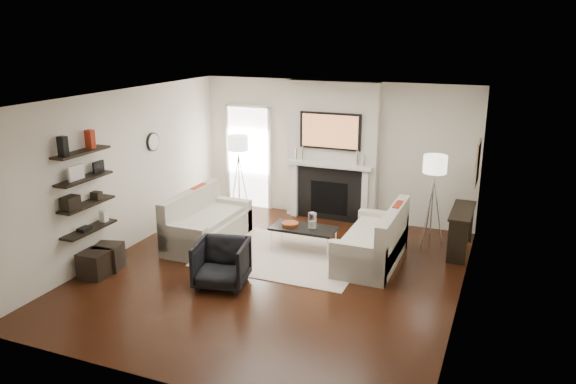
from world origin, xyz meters
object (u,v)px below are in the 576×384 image
at_px(lamp_right_shade, 435,164).
at_px(ottoman_near, 109,257).
at_px(armchair, 222,261).
at_px(lamp_left_shade, 238,143).
at_px(loveseat_right_base, 371,250).
at_px(loveseat_left_base, 208,232).
at_px(coffee_table, 304,228).

height_order(lamp_right_shade, ottoman_near, lamp_right_shade).
relative_size(armchair, lamp_left_shade, 1.88).
relative_size(loveseat_right_base, ottoman_near, 4.50).
height_order(loveseat_left_base, armchair, armchair).
distance_m(loveseat_right_base, lamp_left_shade, 3.69).
bearing_deg(armchair, coffee_table, 57.13).
bearing_deg(loveseat_right_base, armchair, -137.54).
xyz_separation_m(armchair, lamp_left_shade, (-1.32, 3.16, 1.07)).
distance_m(loveseat_right_base, lamp_right_shade, 1.84).
xyz_separation_m(loveseat_right_base, ottoman_near, (-3.75, -1.82, -0.01)).
distance_m(loveseat_left_base, lamp_right_shade, 4.07).
xyz_separation_m(lamp_left_shade, ottoman_near, (-0.62, -3.31, -1.25)).
bearing_deg(loveseat_right_base, ottoman_near, -154.20).
bearing_deg(lamp_left_shade, armchair, -67.42).
xyz_separation_m(coffee_table, lamp_left_shade, (-1.96, 1.45, 1.05)).
bearing_deg(lamp_left_shade, ottoman_near, -100.60).
bearing_deg(lamp_left_shade, loveseat_right_base, -25.55).
relative_size(loveseat_left_base, ottoman_near, 4.50).
xyz_separation_m(loveseat_left_base, lamp_left_shade, (-0.29, 1.78, 1.24)).
bearing_deg(lamp_right_shade, coffee_table, -150.87).
relative_size(lamp_left_shade, lamp_right_shade, 1.00).
relative_size(loveseat_left_base, armchair, 2.39).
distance_m(coffee_table, armchair, 1.83).
relative_size(coffee_table, armchair, 1.46).
xyz_separation_m(lamp_left_shade, lamp_right_shade, (3.90, -0.37, 0.00)).
xyz_separation_m(loveseat_left_base, lamp_right_shade, (3.61, 1.41, 1.24)).
bearing_deg(lamp_right_shade, lamp_left_shade, 174.57).
relative_size(lamp_left_shade, ottoman_near, 1.00).
relative_size(armchair, lamp_right_shade, 1.88).
bearing_deg(armchair, ottoman_near, 172.11).
bearing_deg(lamp_left_shade, loveseat_left_base, -80.82).
height_order(loveseat_right_base, lamp_right_shade, lamp_right_shade).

